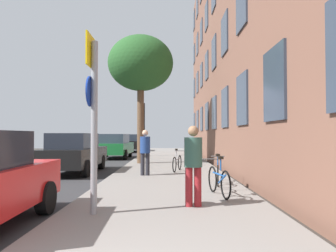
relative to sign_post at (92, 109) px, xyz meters
The scene contains 15 objects.
ground_plane 11.46m from the sign_post, 100.65° to the left, with size 41.80×41.80×0.00m, color #332D28.
road_asphalt 12.02m from the sign_post, 110.68° to the left, with size 7.00×38.00×0.01m, color #2D2D30.
sidewalk 11.35m from the sign_post, 82.73° to the left, with size 4.20×38.00×0.12m, color gray.
building_facade 12.23m from the sign_post, 69.27° to the left, with size 0.56×27.00×13.29m.
sign_post is the anchor object (origin of this frame).
traffic_light 16.53m from the sign_post, 91.31° to the left, with size 0.43×0.24×3.66m.
tree_near 11.21m from the sign_post, 90.17° to the left, with size 3.36×3.36×6.58m.
bicycle_0 3.50m from the sign_post, 34.55° to the left, with size 0.44×1.63×0.94m.
bicycle_1 4.85m from the sign_post, 51.73° to the left, with size 0.42×1.54×0.89m.
bicycle_2 7.43m from the sign_post, 76.09° to the left, with size 0.54×1.58×0.90m.
pedestrian_0 2.22m from the sign_post, 18.10° to the left, with size 0.51×0.51×1.63m.
pedestrian_1 5.81m from the sign_post, 84.38° to the left, with size 0.51×0.51×1.62m.
car_1 7.84m from the sign_post, 108.32° to the left, with size 1.81×4.46×1.62m.
car_2 15.89m from the sign_post, 97.77° to the left, with size 2.04×4.22×1.62m.
car_3 24.15m from the sign_post, 94.96° to the left, with size 2.00×4.53×1.62m.
Camera 1 is at (1.07, -2.06, 1.56)m, focal length 34.83 mm.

